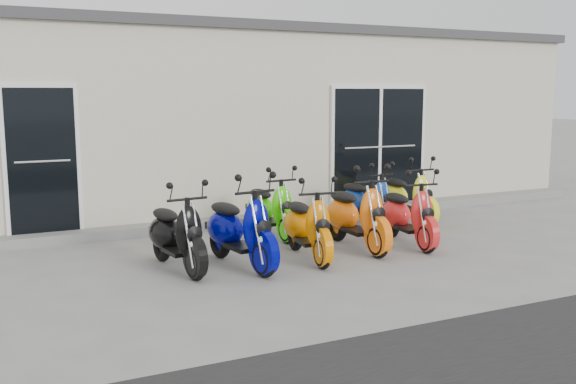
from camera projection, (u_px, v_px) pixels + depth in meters
name	position (u px, v px, depth m)	size (l,w,h in m)	color
ground	(307.00, 251.00, 8.90)	(80.00, 80.00, 0.00)	gray
building	(192.00, 121.00, 13.29)	(14.00, 6.00, 3.20)	beige
roof_cap	(190.00, 38.00, 13.03)	(14.20, 6.20, 0.16)	#3F3F42
front_step	(251.00, 220.00, 10.69)	(14.00, 0.40, 0.15)	gray
door_left	(42.00, 157.00, 9.27)	(1.07, 0.08, 2.22)	black
door_right	(379.00, 143.00, 11.75)	(2.02, 0.08, 2.22)	black
scooter_front_black	(176.00, 224.00, 7.87)	(0.58, 1.58, 1.17)	black
scooter_front_blue	(239.00, 218.00, 8.01)	(0.61, 1.69, 1.25)	#01047F
scooter_front_orange_a	(307.00, 216.00, 8.41)	(0.56, 1.55, 1.15)	orange
scooter_front_orange_b	(356.00, 205.00, 8.95)	(0.61, 1.68, 1.24)	orange
scooter_front_red	(408.00, 206.00, 9.19)	(0.56, 1.55, 1.15)	red
scooter_back_green	(270.00, 201.00, 9.70)	(0.56, 1.53, 1.13)	#3EEA09
scooter_back_blue	(367.00, 193.00, 10.46)	(0.54, 1.49, 1.10)	navy
scooter_back_yellow	(407.00, 189.00, 10.74)	(0.57, 1.57, 1.16)	#FFF920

